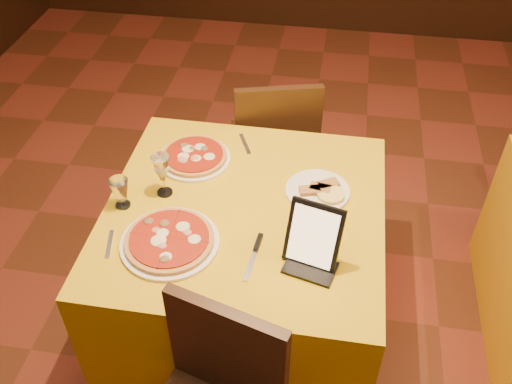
% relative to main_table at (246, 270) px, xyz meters
% --- Properties ---
extents(main_table, '(1.10, 1.10, 0.75)m').
position_rel_main_table_xyz_m(main_table, '(0.00, 0.00, 0.00)').
color(main_table, gold).
rests_on(main_table, floor).
extents(chair_main_far, '(0.57, 0.57, 0.91)m').
position_rel_main_table_xyz_m(chair_main_far, '(0.00, 0.83, 0.08)').
color(chair_main_far, black).
rests_on(chair_main_far, floor).
extents(pizza_near, '(0.37, 0.37, 0.03)m').
position_rel_main_table_xyz_m(pizza_near, '(-0.24, -0.24, 0.39)').
color(pizza_near, white).
rests_on(pizza_near, main_table).
extents(pizza_far, '(0.31, 0.31, 0.03)m').
position_rel_main_table_xyz_m(pizza_far, '(-0.27, 0.26, 0.39)').
color(pizza_far, white).
rests_on(pizza_far, main_table).
extents(cutlet_dish, '(0.26, 0.26, 0.03)m').
position_rel_main_table_xyz_m(cutlet_dish, '(0.28, 0.14, 0.39)').
color(cutlet_dish, white).
rests_on(cutlet_dish, main_table).
extents(wine_glass, '(0.09, 0.09, 0.19)m').
position_rel_main_table_xyz_m(wine_glass, '(-0.34, 0.04, 0.47)').
color(wine_glass, '#D7BC7A').
rests_on(wine_glass, main_table).
extents(water_glass, '(0.09, 0.09, 0.13)m').
position_rel_main_table_xyz_m(water_glass, '(-0.48, -0.06, 0.44)').
color(water_glass, silver).
rests_on(water_glass, main_table).
extents(tablet, '(0.21, 0.14, 0.23)m').
position_rel_main_table_xyz_m(tablet, '(0.29, -0.22, 0.49)').
color(tablet, black).
rests_on(tablet, main_table).
extents(knife, '(0.03, 0.20, 0.01)m').
position_rel_main_table_xyz_m(knife, '(0.08, -0.27, 0.38)').
color(knife, '#AAA9B0').
rests_on(knife, main_table).
extents(fork_near, '(0.05, 0.14, 0.01)m').
position_rel_main_table_xyz_m(fork_near, '(-0.46, -0.28, 0.38)').
color(fork_near, '#B4B6BB').
rests_on(fork_near, main_table).
extents(fork_far, '(0.08, 0.15, 0.01)m').
position_rel_main_table_xyz_m(fork_far, '(-0.07, 0.41, 0.38)').
color(fork_far, silver).
rests_on(fork_far, main_table).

